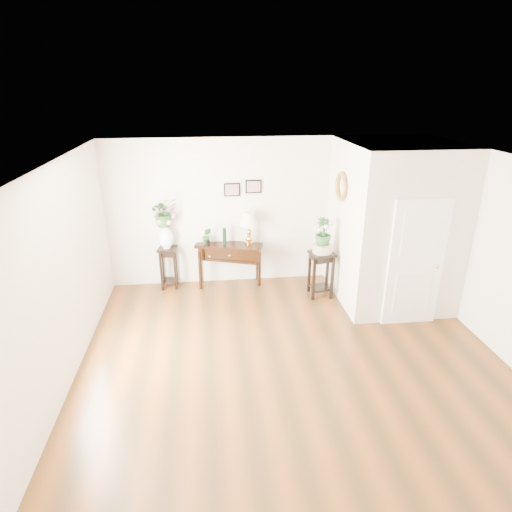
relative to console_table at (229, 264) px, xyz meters
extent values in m
cube|color=brown|center=(0.74, -2.57, -0.42)|extent=(6.00, 5.50, 0.02)
cube|color=white|center=(0.74, -2.57, 2.38)|extent=(6.00, 5.50, 0.02)
cube|color=silver|center=(0.74, 0.18, 0.98)|extent=(6.00, 0.02, 2.80)
cube|color=silver|center=(0.74, -5.32, 0.98)|extent=(6.00, 0.02, 2.80)
cube|color=silver|center=(-2.26, -2.57, 0.98)|extent=(0.02, 5.50, 2.80)
cube|color=silver|center=(3.74, -2.57, 0.98)|extent=(0.02, 5.50, 2.80)
cube|color=silver|center=(2.84, -0.79, 0.98)|extent=(1.80, 1.95, 2.80)
cube|color=white|center=(2.84, -1.79, 0.63)|extent=(0.90, 0.05, 2.10)
cube|color=black|center=(0.09, 0.16, 1.43)|extent=(0.30, 0.02, 0.25)
cube|color=black|center=(0.49, 0.16, 1.48)|extent=(0.30, 0.02, 0.25)
torus|color=#AC8027|center=(1.90, -0.67, 1.63)|extent=(0.07, 0.51, 0.51)
cube|color=black|center=(0.00, 0.00, 0.00)|extent=(1.32, 0.80, 0.84)
cube|color=#E5B04D|center=(0.39, 0.00, 0.77)|extent=(0.42, 0.42, 0.62)
cylinder|color=black|center=(-0.08, 0.00, 0.59)|extent=(0.08, 0.08, 0.33)
imported|color=#245122|center=(-0.42, 0.00, 0.58)|extent=(0.20, 0.17, 0.32)
cube|color=black|center=(-1.16, 0.00, -0.01)|extent=(0.37, 0.37, 0.82)
imported|color=#245122|center=(-1.16, 0.00, 1.07)|extent=(0.60, 0.56, 0.54)
cube|color=black|center=(1.64, -0.67, 0.01)|extent=(0.48, 0.48, 0.86)
cylinder|color=beige|center=(1.64, -0.67, 0.52)|extent=(0.36, 0.36, 0.16)
imported|color=#245122|center=(1.64, -0.67, 0.82)|extent=(0.38, 0.38, 0.52)
camera|label=1|loc=(-0.37, -7.64, 3.28)|focal=30.00mm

